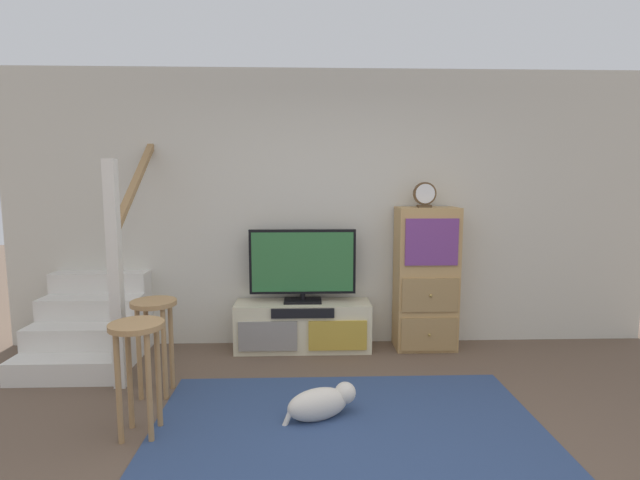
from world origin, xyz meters
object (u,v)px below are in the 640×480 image
television (303,264)px  desk_clock (425,195)px  bar_stool_far (155,325)px  dog (322,403)px  media_console (303,326)px  bar_stool_near (138,353)px  side_cabinet (426,279)px

television → desk_clock: size_ratio=4.28×
desk_clock → bar_stool_far: bearing=-157.9°
desk_clock → dog: desk_clock is taller
media_console → bar_stool_near: bearing=-124.3°
media_console → dog: size_ratio=2.52×
side_cabinet → media_console: bearing=-179.5°
media_console → television: television is taller
bar_stool_near → dog: (1.17, 0.17, -0.44)m
bar_stool_near → bar_stool_far: bearing=97.6°
side_cabinet → desk_clock: 0.81m
media_console → bar_stool_near: 1.88m
side_cabinet → dog: size_ratio=2.67×
desk_clock → bar_stool_near: 2.84m
desk_clock → bar_stool_near: size_ratio=0.32×
media_console → bar_stool_far: bar_stool_far is taller
television → dog: bearing=-84.6°
bar_stool_near → dog: bar_stool_near is taller
television → bar_stool_near: 1.90m
television → desk_clock: bearing=-1.4°
desk_clock → dog: 2.19m
bar_stool_near → television: bearing=56.2°
bar_stool_near → media_console: bearing=55.7°
television → bar_stool_near: bearing=-123.8°
side_cabinet → desk_clock: desk_clock is taller
television → media_console: bearing=-90.0°
dog → media_console: bearing=95.5°
bar_stool_far → television: bearing=40.3°
desk_clock → bar_stool_far: 2.64m
media_console → desk_clock: size_ratio=5.46×
side_cabinet → bar_stool_far: bearing=-157.9°
side_cabinet → desk_clock: (-0.04, -0.01, 0.81)m
dog → desk_clock: bearing=53.0°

